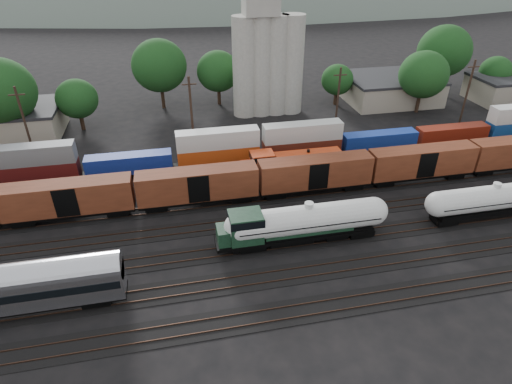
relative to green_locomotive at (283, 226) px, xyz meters
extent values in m
plane|color=black|center=(4.43, 5.00, -2.53)|extent=(600.00, 600.00, 0.00)
cube|color=black|center=(4.43, -10.00, -2.49)|extent=(180.00, 3.20, 0.08)
cube|color=#382319|center=(4.43, -10.72, -2.41)|extent=(180.00, 0.08, 0.16)
cube|color=#382319|center=(4.43, -9.28, -2.41)|extent=(180.00, 0.08, 0.16)
cube|color=black|center=(4.43, -5.00, -2.49)|extent=(180.00, 3.20, 0.08)
cube|color=#382319|center=(4.43, -5.72, -2.41)|extent=(180.00, 0.08, 0.16)
cube|color=#382319|center=(4.43, -4.28, -2.41)|extent=(180.00, 0.08, 0.16)
cube|color=black|center=(4.43, 0.00, -2.49)|extent=(180.00, 3.20, 0.08)
cube|color=#382319|center=(4.43, -0.72, -2.41)|extent=(180.00, 0.08, 0.16)
cube|color=#382319|center=(4.43, 0.72, -2.41)|extent=(180.00, 0.08, 0.16)
cube|color=black|center=(4.43, 5.00, -2.49)|extent=(180.00, 3.20, 0.08)
cube|color=#382319|center=(4.43, 4.28, -2.41)|extent=(180.00, 0.08, 0.16)
cube|color=#382319|center=(4.43, 5.72, -2.41)|extent=(180.00, 0.08, 0.16)
cube|color=black|center=(4.43, 10.00, -2.49)|extent=(180.00, 3.20, 0.08)
cube|color=#382319|center=(4.43, 9.28, -2.41)|extent=(180.00, 0.08, 0.16)
cube|color=#382319|center=(4.43, 10.72, -2.41)|extent=(180.00, 0.08, 0.16)
cube|color=black|center=(4.43, 15.00, -2.49)|extent=(180.00, 3.20, 0.08)
cube|color=#382319|center=(4.43, 14.28, -2.41)|extent=(180.00, 0.08, 0.16)
cube|color=#382319|center=(4.43, 15.72, -2.41)|extent=(180.00, 0.08, 0.16)
cube|color=black|center=(4.43, 20.00, -2.49)|extent=(180.00, 3.20, 0.08)
cube|color=#382319|center=(4.43, 19.28, -2.41)|extent=(180.00, 0.08, 0.16)
cube|color=#382319|center=(4.43, 20.72, -2.41)|extent=(180.00, 0.08, 0.16)
cube|color=black|center=(0.92, 0.00, -1.25)|extent=(16.73, 2.85, 0.39)
cube|color=black|center=(0.92, 0.00, -1.69)|extent=(4.92, 2.17, 0.79)
cube|color=#14311E|center=(2.93, 0.00, 0.28)|extent=(10.04, 2.36, 2.66)
cube|color=#14311E|center=(-4.10, 0.00, 0.57)|extent=(3.54, 2.85, 3.25)
cube|color=black|center=(-4.10, 0.00, 1.61)|extent=(3.64, 2.95, 0.89)
cube|color=#14311E|center=(-6.44, 0.00, -0.17)|extent=(1.58, 2.36, 1.77)
cylinder|color=black|center=(2.93, 0.00, 1.75)|extent=(0.49, 0.49, 0.49)
cube|color=black|center=(-4.44, 0.00, -1.89)|extent=(2.56, 1.97, 0.69)
cube|color=black|center=(6.27, 0.00, -1.89)|extent=(2.56, 1.97, 0.69)
cylinder|color=silver|center=(2.89, 0.00, 0.59)|extent=(15.53, 3.20, 3.20)
sphere|color=silver|center=(-4.88, 0.00, 0.59)|extent=(3.20, 3.20, 3.20)
sphere|color=silver|center=(10.65, 0.00, 0.59)|extent=(3.20, 3.20, 3.20)
cylinder|color=silver|center=(2.89, 0.00, 2.41)|extent=(0.99, 0.99, 0.55)
cube|color=black|center=(2.89, 0.00, 0.59)|extent=(15.88, 3.35, 0.09)
cube|color=black|center=(2.89, 0.00, -1.17)|extent=(15.00, 2.43, 0.55)
cube|color=black|center=(-3.46, 0.00, -1.83)|extent=(2.87, 2.21, 0.77)
cube|color=black|center=(9.24, 0.00, -1.83)|extent=(2.87, 2.21, 0.77)
cylinder|color=silver|center=(26.14, 0.00, 0.42)|extent=(14.62, 3.01, 3.01)
sphere|color=silver|center=(18.83, 0.00, 0.42)|extent=(3.01, 3.01, 3.01)
cylinder|color=silver|center=(26.14, 0.00, 2.13)|extent=(0.93, 0.93, 0.52)
cube|color=black|center=(26.14, 0.00, 0.42)|extent=(14.95, 3.16, 0.08)
cube|color=black|center=(26.14, 0.00, -1.24)|extent=(14.12, 2.28, 0.52)
cube|color=black|center=(20.16, 0.00, -1.86)|extent=(2.70, 2.08, 0.73)
cube|color=black|center=(-19.35, -5.00, -1.89)|extent=(2.55, 1.96, 0.69)
cube|color=black|center=(5.80, 15.00, -1.36)|extent=(15.89, 2.56, 0.35)
cube|color=black|center=(5.80, 15.00, -1.76)|extent=(4.41, 1.94, 0.71)
cube|color=#BD3410|center=(7.71, 15.00, 0.01)|extent=(9.53, 2.12, 2.38)
cube|color=#BD3410|center=(1.03, 15.00, 0.27)|extent=(3.18, 2.56, 2.91)
cube|color=black|center=(1.03, 15.00, 1.20)|extent=(3.27, 2.65, 0.79)
cube|color=#BD3410|center=(-1.19, 15.00, -0.39)|extent=(1.41, 2.12, 1.59)
cylinder|color=black|center=(7.71, 15.00, 1.33)|extent=(0.44, 0.44, 0.44)
cube|color=black|center=(0.72, 15.00, -1.93)|extent=(2.29, 1.77, 0.62)
cube|color=black|center=(10.88, 15.00, -1.93)|extent=(2.29, 1.77, 0.62)
cube|color=black|center=(-23.74, 10.00, -1.33)|extent=(15.00, 2.60, 0.40)
cube|color=#5C2816|center=(-23.74, 10.00, 0.77)|extent=(15.00, 2.90, 3.80)
cube|color=black|center=(-8.34, 10.00, -1.33)|extent=(15.00, 2.60, 0.40)
cube|color=#5C2816|center=(-8.34, 10.00, 0.77)|extent=(15.00, 2.90, 3.80)
cube|color=black|center=(7.06, 10.00, -1.33)|extent=(15.00, 2.60, 0.40)
cube|color=#5C2816|center=(7.06, 10.00, 0.77)|extent=(15.00, 2.90, 3.80)
cube|color=black|center=(22.46, 10.00, -1.33)|extent=(15.00, 2.60, 0.40)
cube|color=#5C2816|center=(22.46, 10.00, 0.77)|extent=(15.00, 2.90, 3.80)
cube|color=black|center=(4.43, 20.00, -2.03)|extent=(160.00, 2.60, 0.60)
cube|color=#4A1111|center=(-30.05, 20.00, -0.43)|extent=(12.00, 2.40, 2.60)
cube|color=slate|center=(-30.05, 20.00, 2.17)|extent=(12.00, 2.40, 2.60)
cube|color=navy|center=(-17.25, 20.00, -0.43)|extent=(12.00, 2.40, 2.60)
cube|color=#BE4313|center=(-4.45, 20.00, -0.43)|extent=(12.00, 2.40, 2.60)
cube|color=silver|center=(-4.45, 20.00, 2.17)|extent=(12.00, 2.40, 2.60)
cube|color=#561F14|center=(8.35, 20.00, -0.43)|extent=(12.00, 2.40, 2.60)
cube|color=silver|center=(8.35, 20.00, 2.17)|extent=(12.00, 2.40, 2.60)
cube|color=navy|center=(21.15, 20.00, -0.43)|extent=(12.00, 2.40, 2.60)
cube|color=maroon|center=(33.95, 20.00, -0.43)|extent=(12.00, 2.40, 2.60)
cylinder|color=#A7A499|center=(3.43, 41.00, 6.47)|extent=(4.40, 4.40, 18.00)
cylinder|color=#A7A499|center=(6.43, 41.00, 6.47)|extent=(4.40, 4.40, 18.00)
cylinder|color=#A7A499|center=(9.43, 41.00, 6.47)|extent=(4.40, 4.40, 18.00)
cylinder|color=#A7A499|center=(12.43, 41.00, 6.47)|extent=(4.40, 4.40, 18.00)
cube|color=#9E937F|center=(34.43, 43.00, -0.23)|extent=(18.00, 14.00, 4.60)
cube|color=#232326|center=(34.43, 43.00, 2.32)|extent=(18.36, 14.28, 0.50)
cube|color=#9E937F|center=(59.43, 38.00, -0.23)|extent=(16.00, 10.00, 4.60)
cylinder|color=black|center=(-36.82, 36.23, -0.52)|extent=(0.70, 0.70, 4.03)
ellipsoid|color=#194419|center=(-36.82, 36.23, 6.24)|extent=(10.93, 10.93, 10.35)
cylinder|color=black|center=(-26.35, 39.59, -1.22)|extent=(0.70, 0.70, 2.61)
ellipsoid|color=#194419|center=(-26.35, 39.59, 3.16)|extent=(7.09, 7.09, 6.72)
cylinder|color=black|center=(-11.94, 48.03, -0.59)|extent=(0.70, 0.70, 3.87)
ellipsoid|color=#194419|center=(-11.94, 48.03, 5.91)|extent=(10.52, 10.52, 9.96)
cylinder|color=black|center=(-0.67, 47.93, -0.98)|extent=(0.70, 0.70, 3.11)
ellipsoid|color=#194419|center=(-0.67, 47.93, 4.23)|extent=(8.43, 8.43, 7.99)
cylinder|color=black|center=(8.44, 47.52, -1.08)|extent=(0.70, 0.70, 2.90)
ellipsoid|color=#194419|center=(8.44, 47.52, 3.79)|extent=(7.88, 7.88, 7.46)
cylinder|color=black|center=(22.64, 42.92, -1.36)|extent=(0.70, 0.70, 2.35)
ellipsoid|color=#194419|center=(22.64, 42.92, 2.59)|extent=(6.38, 6.38, 6.04)
cylinder|color=black|center=(36.74, 35.38, -0.83)|extent=(0.70, 0.70, 3.39)
ellipsoid|color=#194419|center=(36.74, 35.38, 4.87)|extent=(9.21, 9.21, 8.73)
cylinder|color=black|center=(47.26, 45.76, -0.48)|extent=(0.70, 0.70, 4.10)
ellipsoid|color=#194419|center=(47.26, 45.76, 6.40)|extent=(11.12, 11.12, 10.54)
cylinder|color=black|center=(57.17, 41.01, -1.31)|extent=(0.70, 0.70, 2.43)
ellipsoid|color=#194419|center=(57.17, 41.01, 2.77)|extent=(6.60, 6.60, 6.26)
cylinder|color=black|center=(-31.57, 27.00, 3.47)|extent=(0.36, 0.36, 12.00)
cube|color=black|center=(-31.57, 27.00, 8.27)|extent=(2.20, 0.18, 0.18)
cylinder|color=black|center=(-7.57, 27.00, 3.47)|extent=(0.36, 0.36, 12.00)
cube|color=black|center=(-7.57, 27.00, 8.27)|extent=(2.20, 0.18, 0.18)
cylinder|color=black|center=(16.43, 27.00, 3.47)|extent=(0.36, 0.36, 12.00)
cube|color=black|center=(16.43, 27.00, 8.27)|extent=(2.20, 0.18, 0.18)
cylinder|color=black|center=(40.43, 27.00, 3.47)|extent=(0.36, 0.36, 12.00)
cube|color=black|center=(40.43, 27.00, 8.27)|extent=(2.20, 0.18, 0.18)
ellipsoid|color=#59665B|center=(44.43, 265.00, -25.28)|extent=(520.00, 286.00, 130.00)
camera|label=1|loc=(-10.68, -36.81, 27.45)|focal=30.00mm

